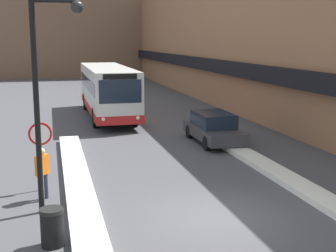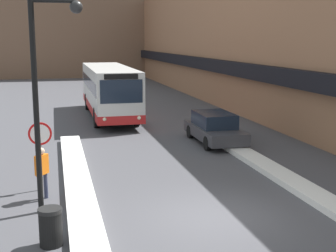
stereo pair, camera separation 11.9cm
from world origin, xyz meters
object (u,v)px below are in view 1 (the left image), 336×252
object	(u,v)px
pedestrian	(42,169)
trash_bin	(52,227)
parked_car_front	(214,128)
street_lamp	(46,81)
city_bus	(107,90)
stop_sign	(41,141)

from	to	relation	value
pedestrian	trash_bin	size ratio (longest dim) A/B	1.76
parked_car_front	street_lamp	xyz separation A→B (m)	(-7.67, -7.58, 3.08)
city_bus	trash_bin	size ratio (longest dim) A/B	12.16
trash_bin	pedestrian	bearing A→B (deg)	94.14
street_lamp	trash_bin	distance (m)	4.09
parked_car_front	pedestrian	distance (m)	10.23
city_bus	stop_sign	bearing A→B (deg)	-105.27
stop_sign	trash_bin	world-z (taller)	stop_sign
street_lamp	stop_sign	bearing A→B (deg)	97.88
city_bus	street_lamp	size ratio (longest dim) A/B	1.89
parked_car_front	stop_sign	xyz separation A→B (m)	(-7.96, -5.48, 0.93)
pedestrian	parked_car_front	bearing A→B (deg)	-13.65
city_bus	parked_car_front	distance (m)	9.77
parked_car_front	trash_bin	world-z (taller)	parked_car_front
city_bus	stop_sign	xyz separation A→B (m)	(-3.91, -14.32, -0.10)
stop_sign	street_lamp	bearing A→B (deg)	-82.12
street_lamp	trash_bin	xyz separation A→B (m)	(-0.00, -2.37, -3.33)
stop_sign	pedestrian	world-z (taller)	stop_sign
stop_sign	trash_bin	xyz separation A→B (m)	(0.29, -4.46, -1.19)
street_lamp	city_bus	bearing A→B (deg)	77.57
parked_car_front	pedestrian	size ratio (longest dim) A/B	2.67
parked_car_front	street_lamp	world-z (taller)	street_lamp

